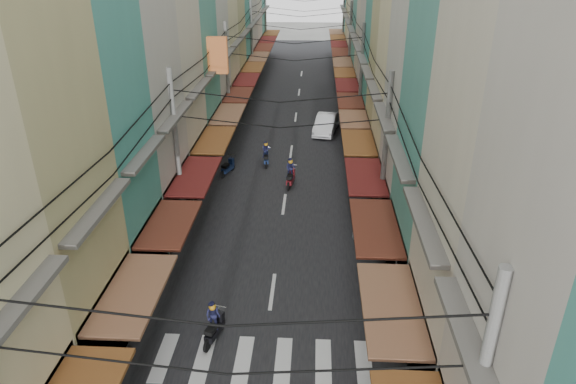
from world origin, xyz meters
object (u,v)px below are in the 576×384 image
(white_car, at_px, (326,133))
(market_umbrella, at_px, (450,324))
(traffic_sign, at_px, (396,260))
(bicycle, at_px, (460,313))

(white_car, bearing_deg, market_umbrella, -72.49)
(white_car, xyz_separation_m, traffic_sign, (2.44, -20.72, 2.06))
(market_umbrella, bearing_deg, white_car, 98.16)
(white_car, xyz_separation_m, bicycle, (5.05, -21.26, 0.00))
(white_car, height_order, traffic_sign, traffic_sign)
(traffic_sign, bearing_deg, white_car, 96.71)
(market_umbrella, bearing_deg, traffic_sign, 105.43)
(white_car, distance_m, bicycle, 21.85)
(traffic_sign, bearing_deg, market_umbrella, -74.57)
(white_car, relative_size, traffic_sign, 1.72)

